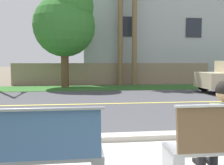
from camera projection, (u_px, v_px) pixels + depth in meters
name	position (u px, v px, depth m)	size (l,w,h in m)	color
ground_plane	(97.00, 98.00, 10.38)	(140.00, 140.00, 0.00)	#665B4C
curb_edge	(116.00, 137.00, 4.78)	(44.00, 0.30, 0.11)	#ADA89E
street_asphalt	(100.00, 104.00, 8.89)	(52.00, 8.00, 0.01)	#424247
road_centre_line	(100.00, 104.00, 8.89)	(48.00, 0.14, 0.01)	#E0CC4C
far_verge_grass	(93.00, 88.00, 14.32)	(48.00, 2.80, 0.02)	#2D6026
bench_left	(18.00, 155.00, 2.78)	(1.90, 0.48, 1.01)	slate
seated_person_olive	(220.00, 125.00, 3.23)	(0.52, 0.68, 1.25)	black
shade_tree_left	(66.00, 21.00, 14.40)	(3.55, 3.55, 5.85)	brown
garden_wall	(114.00, 74.00, 16.72)	(13.00, 0.36, 1.40)	gray
house_across_street	(148.00, 33.00, 20.01)	(11.07, 6.91, 7.48)	#A3ADB2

